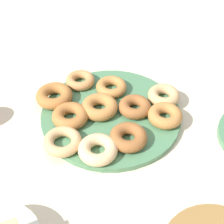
{
  "coord_description": "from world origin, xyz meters",
  "views": [
    {
      "loc": [
        0.05,
        0.6,
        0.59
      ],
      "look_at": [
        0.0,
        0.03,
        0.04
      ],
      "focal_mm": 54.55,
      "sensor_mm": 36.0,
      "label": 1
    }
  ],
  "objects_px": {
    "donut_2": "(128,137)",
    "donut_9": "(98,149)",
    "donut_0": "(135,106)",
    "donut_4": "(80,80)",
    "donut_10": "(100,107)",
    "donut_plate": "(111,114)",
    "donut_1": "(70,116)",
    "donut_7": "(164,96)",
    "donut_6": "(63,141)",
    "donut_8": "(54,96)",
    "donut_5": "(165,116)",
    "donut_3": "(111,87)"
  },
  "relations": [
    {
      "from": "donut_plate",
      "to": "donut_5",
      "type": "distance_m",
      "value": 0.13
    },
    {
      "from": "donut_1",
      "to": "donut_7",
      "type": "distance_m",
      "value": 0.24
    },
    {
      "from": "donut_7",
      "to": "donut_1",
      "type": "bearing_deg",
      "value": 12.56
    },
    {
      "from": "donut_5",
      "to": "donut_8",
      "type": "xyz_separation_m",
      "value": [
        0.26,
        -0.1,
        0.0
      ]
    },
    {
      "from": "donut_plate",
      "to": "donut_9",
      "type": "distance_m",
      "value": 0.13
    },
    {
      "from": "donut_5",
      "to": "donut_9",
      "type": "bearing_deg",
      "value": 28.26
    },
    {
      "from": "donut_plate",
      "to": "donut_8",
      "type": "height_order",
      "value": "donut_8"
    },
    {
      "from": "donut_0",
      "to": "donut_6",
      "type": "relative_size",
      "value": 0.93
    },
    {
      "from": "donut_3",
      "to": "donut_2",
      "type": "bearing_deg",
      "value": 96.68
    },
    {
      "from": "donut_0",
      "to": "donut_8",
      "type": "height_order",
      "value": "donut_8"
    },
    {
      "from": "donut_8",
      "to": "donut_9",
      "type": "relative_size",
      "value": 1.07
    },
    {
      "from": "donut_8",
      "to": "donut_plate",
      "type": "bearing_deg",
      "value": 157.09
    },
    {
      "from": "donut_0",
      "to": "donut_1",
      "type": "bearing_deg",
      "value": 7.74
    },
    {
      "from": "donut_plate",
      "to": "donut_5",
      "type": "xyz_separation_m",
      "value": [
        -0.13,
        0.04,
        0.02
      ]
    },
    {
      "from": "donut_6",
      "to": "donut_plate",
      "type": "bearing_deg",
      "value": -140.78
    },
    {
      "from": "donut_9",
      "to": "donut_10",
      "type": "xyz_separation_m",
      "value": [
        -0.01,
        -0.13,
        0.0
      ]
    },
    {
      "from": "donut_4",
      "to": "donut_5",
      "type": "bearing_deg",
      "value": 141.63
    },
    {
      "from": "donut_8",
      "to": "donut_10",
      "type": "distance_m",
      "value": 0.12
    },
    {
      "from": "donut_8",
      "to": "donut_1",
      "type": "bearing_deg",
      "value": 117.45
    },
    {
      "from": "donut_4",
      "to": "donut_9",
      "type": "xyz_separation_m",
      "value": [
        -0.03,
        0.25,
        0.0
      ]
    },
    {
      "from": "donut_0",
      "to": "donut_8",
      "type": "distance_m",
      "value": 0.2
    },
    {
      "from": "donut_1",
      "to": "donut_3",
      "type": "relative_size",
      "value": 1.08
    },
    {
      "from": "donut_plate",
      "to": "donut_7",
      "type": "height_order",
      "value": "donut_7"
    },
    {
      "from": "donut_3",
      "to": "donut_4",
      "type": "height_order",
      "value": "donut_3"
    },
    {
      "from": "donut_5",
      "to": "donut_2",
      "type": "bearing_deg",
      "value": 32.34
    },
    {
      "from": "donut_10",
      "to": "donut_8",
      "type": "bearing_deg",
      "value": -25.04
    },
    {
      "from": "donut_plate",
      "to": "donut_4",
      "type": "relative_size",
      "value": 4.46
    },
    {
      "from": "donut_10",
      "to": "donut_9",
      "type": "bearing_deg",
      "value": 84.55
    },
    {
      "from": "donut_2",
      "to": "donut_9",
      "type": "bearing_deg",
      "value": 22.13
    },
    {
      "from": "donut_plate",
      "to": "donut_7",
      "type": "distance_m",
      "value": 0.14
    },
    {
      "from": "donut_6",
      "to": "donut_8",
      "type": "height_order",
      "value": "donut_8"
    },
    {
      "from": "donut_0",
      "to": "donut_6",
      "type": "xyz_separation_m",
      "value": [
        0.18,
        0.1,
        -0.0
      ]
    },
    {
      "from": "donut_0",
      "to": "donut_2",
      "type": "height_order",
      "value": "donut_2"
    },
    {
      "from": "donut_4",
      "to": "donut_1",
      "type": "bearing_deg",
      "value": 78.72
    },
    {
      "from": "donut_1",
      "to": "donut_10",
      "type": "xyz_separation_m",
      "value": [
        -0.07,
        -0.02,
        0.0
      ]
    },
    {
      "from": "donut_plate",
      "to": "donut_5",
      "type": "bearing_deg",
      "value": 163.52
    },
    {
      "from": "donut_1",
      "to": "donut_4",
      "type": "relative_size",
      "value": 1.13
    },
    {
      "from": "donut_0",
      "to": "donut_3",
      "type": "height_order",
      "value": "donut_0"
    },
    {
      "from": "donut_3",
      "to": "donut_6",
      "type": "relative_size",
      "value": 0.94
    },
    {
      "from": "donut_4",
      "to": "donut_0",
      "type": "bearing_deg",
      "value": 138.38
    },
    {
      "from": "donut_10",
      "to": "donut_2",
      "type": "bearing_deg",
      "value": 118.69
    },
    {
      "from": "donut_2",
      "to": "donut_10",
      "type": "bearing_deg",
      "value": -61.31
    },
    {
      "from": "donut_4",
      "to": "donut_10",
      "type": "bearing_deg",
      "value": 111.42
    },
    {
      "from": "donut_plate",
      "to": "donut_0",
      "type": "height_order",
      "value": "donut_0"
    },
    {
      "from": "donut_2",
      "to": "donut_7",
      "type": "relative_size",
      "value": 1.05
    },
    {
      "from": "donut_1",
      "to": "donut_2",
      "type": "xyz_separation_m",
      "value": [
        -0.13,
        0.08,
        0.0
      ]
    },
    {
      "from": "donut_4",
      "to": "donut_10",
      "type": "relative_size",
      "value": 0.86
    },
    {
      "from": "donut_5",
      "to": "donut_9",
      "type": "height_order",
      "value": "same"
    },
    {
      "from": "donut_0",
      "to": "donut_9",
      "type": "relative_size",
      "value": 0.92
    },
    {
      "from": "donut_8",
      "to": "donut_5",
      "type": "bearing_deg",
      "value": 160.09
    }
  ]
}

